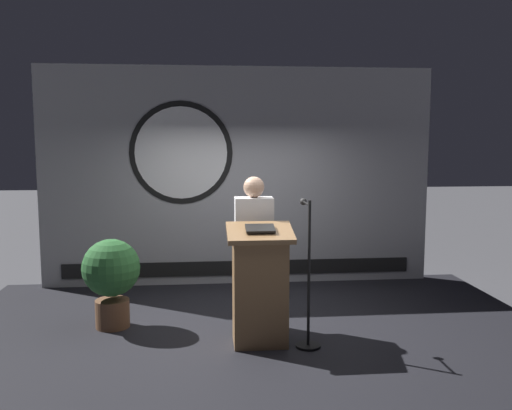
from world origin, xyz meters
The scene contains 7 objects.
ground_plane centered at (0.00, 0.00, 0.00)m, with size 40.00×40.00×0.00m, color #4C4C51.
stage_platform centered at (0.00, 0.00, 0.15)m, with size 6.40×4.00×0.30m, color black.
banner_display centered at (-0.03, 1.85, 1.79)m, with size 5.36×0.12×2.98m.
podium centered at (0.06, -0.48, 0.88)m, with size 0.64×0.50×1.18m.
speaker_person centered at (0.05, 0.00, 1.13)m, with size 0.40×0.26×1.62m.
microphone_stand centered at (0.52, -0.59, 0.80)m, with size 0.24×0.48×1.43m.
potted_plant centered at (-1.47, 0.13, 0.88)m, with size 0.61×0.61×0.96m.
Camera 1 is at (-0.47, -5.64, 2.30)m, focal length 38.24 mm.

